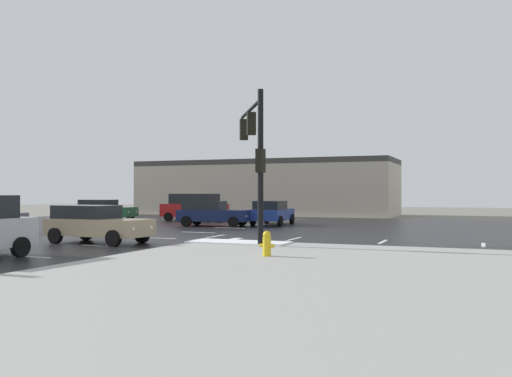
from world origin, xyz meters
The scene contains 13 objects.
ground_plane centered at (0.00, 0.00, 0.00)m, with size 120.00×120.00×0.00m, color slate.
road_asphalt centered at (0.00, 0.00, 0.01)m, with size 44.00×44.00×0.02m, color black.
sidewalk_corner centered at (12.00, -12.00, 0.07)m, with size 18.00×18.00×0.14m, color #9E9E99.
snow_strip_curbside centered at (5.00, -4.00, 0.17)m, with size 4.00×1.60×0.06m, color white.
lane_markings centered at (1.20, -1.38, 0.02)m, with size 36.15×36.15×0.01m.
traffic_signal_mast centered at (5.48, -3.50, 4.08)m, with size 2.81×4.48×5.90m.
fire_hydrant centered at (7.68, -7.85, 0.54)m, with size 0.48×0.26×0.79m.
strip_building_background centered at (-5.69, 26.50, 2.62)m, with size 24.99×8.00×5.24m.
sedan_tan centered at (-1.04, -5.15, 0.85)m, with size 4.63×2.26×1.58m.
suv_red centered at (-5.79, 12.25, 1.09)m, with size 4.85×2.19×2.03m.
sedan_green centered at (-12.43, 10.28, 0.85)m, with size 4.64×2.31×1.58m.
sedan_navy centered at (-1.81, 7.21, 0.85)m, with size 4.68×2.44×1.58m.
sedan_blue centered at (1.22, 10.00, 0.85)m, with size 2.30×4.64×1.58m.
Camera 1 is at (13.94, -24.15, 2.14)m, focal length 39.02 mm.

